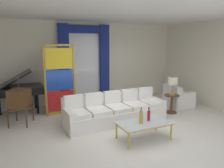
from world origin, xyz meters
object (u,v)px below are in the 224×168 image
Objects in this scene: armchair_white at (177,99)px; stained_glass_divider at (60,81)px; couch_white_long at (115,111)px; peacock_figurine at (79,109)px; table_lamp_brass at (173,82)px; bottle_amber_squat at (141,118)px; grand_piano at (17,89)px; bottle_crystal_tall at (149,115)px; bottle_blue_decanter at (141,115)px; vintage_tv at (20,99)px; coffee_table at (144,124)px; round_side_table at (172,102)px.

stained_glass_divider is (-3.89, 0.94, 0.77)m from armchair_white.
couch_white_long is 1.95m from stained_glass_divider.
table_lamp_brass is at bearing -19.72° from peacock_figurine.
bottle_amber_squat is 4.19m from grand_piano.
couch_white_long is 2.13m from table_lamp_brass.
bottle_crystal_tall is 2.17m from table_lamp_brass.
armchair_white is (2.49, 1.54, -0.25)m from bottle_blue_decanter.
couch_white_long is at bearing -49.64° from peacock_figurine.
bottle_blue_decanter is at bearing -66.70° from peacock_figurine.
couch_white_long is at bearing -19.12° from vintage_tv.
bottle_amber_squat is (-0.26, -0.07, 0.00)m from bottle_crystal_tall.
stained_glass_divider reaches higher than coffee_table.
bottle_crystal_tall is at bearing -144.87° from armchair_white.
table_lamp_brass reaches higher than couch_white_long.
grand_piano is (-0.03, 1.12, 0.07)m from vintage_tv.
couch_white_long is 8.80× the size of bottle_crystal_tall.
stained_glass_divider is (-1.29, 2.66, 0.51)m from bottle_amber_squat.
bottle_amber_squat is 0.60× the size of table_lamp_brass.
armchair_white is 1.52× the size of table_lamp_brass.
bottle_amber_squat is 0.57× the size of peacock_figurine.
bottle_crystal_tall reaches higher than coffee_table.
couch_white_long is 4.95× the size of round_side_table.
armchair_white reaches higher than coffee_table.
bottle_blue_decanter is at bearing -149.10° from round_side_table.
peacock_figurine is (-0.80, 2.29, -0.33)m from bottle_amber_squat.
bottle_blue_decanter is at bearing -83.78° from couch_white_long.
bottle_crystal_tall is at bearing -38.20° from vintage_tv.
bottle_blue_decanter is at bearing -60.60° from stained_glass_divider.
coffee_table is 4.25m from grand_piano.
bottle_amber_squat is 2.38m from round_side_table.
peacock_figurine is at bearing 160.28° from round_side_table.
bottle_blue_decanter is 2.94m from armchair_white.
table_lamp_brass is 4.95m from grand_piano.
vintage_tv is 1.76m from peacock_figurine.
couch_white_long reaches higher than coffee_table.
armchair_white is at bearing 7.49° from couch_white_long.
coffee_table is (0.11, -1.36, 0.07)m from couch_white_long.
bottle_amber_squat is 0.23× the size of grand_piano.
couch_white_long is 2.01m from round_side_table.
coffee_table is at bearing -145.83° from armchair_white.
armchair_white is 4.07m from stained_glass_divider.
round_side_table is (1.98, 1.29, -0.19)m from bottle_amber_squat.
coffee_table is 2.05× the size of round_side_table.
bottle_blue_decanter is 0.94× the size of bottle_amber_squat.
vintage_tv is 1.31m from stained_glass_divider.
bottle_blue_decanter is (0.13, -1.20, 0.23)m from couch_white_long.
stained_glass_divider reaches higher than bottle_crystal_tall.
bottle_blue_decanter is 0.15× the size of stained_glass_divider.
bottle_crystal_tall is at bearing -49.73° from grand_piano.
bottle_blue_decanter is at bearing 83.90° from coffee_table.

